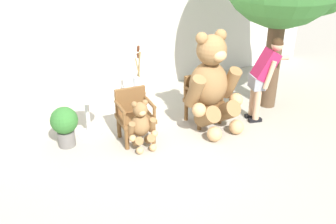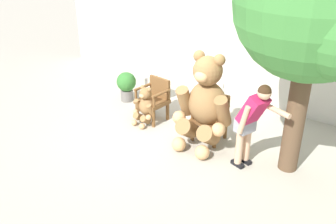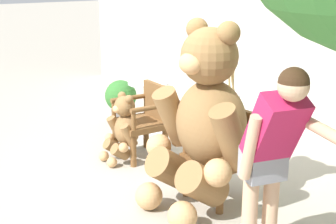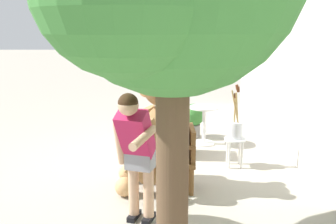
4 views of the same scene
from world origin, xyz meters
TOP-DOWN VIEW (x-y plane):
  - ground_plane at (0.00, 0.00)m, footprint 60.00×60.00m
  - back_wall at (0.00, 2.40)m, footprint 10.00×0.16m
  - wooden_chair_left at (-0.67, 0.44)m, footprint 0.61×0.57m
  - wooden_chair_right at (0.67, 0.44)m, footprint 0.57×0.54m
  - teddy_bear_large at (0.68, 0.16)m, footprint 1.03×0.98m
  - teddy_bear_small at (-0.68, 0.15)m, footprint 0.49×0.47m
  - person_visitor at (1.65, -0.05)m, footprint 0.85×0.48m
  - white_stool at (-0.15, 1.33)m, footprint 0.34×0.34m
  - brush_bucket at (-0.15, 1.33)m, footprint 0.22×0.22m
  - round_side_table at (-1.30, 0.95)m, footprint 0.56×0.56m
  - potted_plant at (-1.73, 0.78)m, footprint 0.44×0.44m

SIDE VIEW (x-z plane):
  - ground_plane at x=0.00m, z-range 0.00..0.00m
  - white_stool at x=-0.15m, z-range 0.13..0.59m
  - teddy_bear_small at x=-0.68m, z-range -0.01..0.79m
  - potted_plant at x=-1.73m, z-range 0.06..0.74m
  - round_side_table at x=-1.30m, z-range 0.09..0.81m
  - wooden_chair_left at x=-0.67m, z-range 0.03..0.89m
  - wooden_chair_right at x=0.67m, z-range 0.03..0.89m
  - brush_bucket at x=-0.15m, z-range 0.20..1.06m
  - teddy_bear_large at x=0.68m, z-range -0.02..1.70m
  - person_visitor at x=1.65m, z-range 0.15..1.67m
  - back_wall at x=0.00m, z-range 0.00..2.80m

